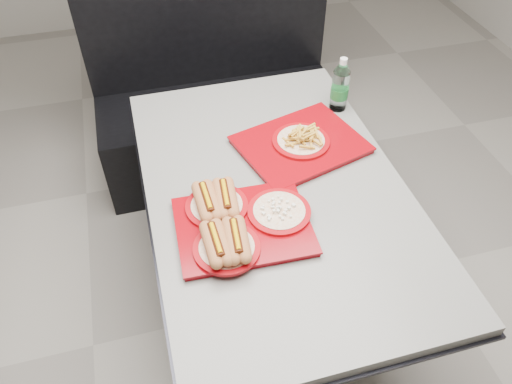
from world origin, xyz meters
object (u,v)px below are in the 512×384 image
object	(u,v)px
diner_table	(275,218)
tray_far	(301,142)
booth_bench	(217,99)
water_bottle	(340,87)
tray_near	(237,222)

from	to	relation	value
diner_table	tray_far	world-z (taller)	tray_far
diner_table	booth_bench	xyz separation A→B (m)	(0.00, 1.09, -0.18)
water_bottle	tray_near	bearing A→B (deg)	-136.01
tray_near	water_bottle	world-z (taller)	water_bottle
diner_table	water_bottle	world-z (taller)	water_bottle
booth_bench	tray_far	world-z (taller)	booth_bench
diner_table	booth_bench	bearing A→B (deg)	90.00
tray_near	tray_far	size ratio (longest dim) A/B	0.86
diner_table	booth_bench	world-z (taller)	booth_bench
diner_table	booth_bench	size ratio (longest dim) A/B	1.05
tray_near	diner_table	bearing A→B (deg)	41.62
tray_far	water_bottle	distance (m)	0.32
diner_table	tray_near	xyz separation A→B (m)	(-0.18, -0.16, 0.20)
diner_table	water_bottle	distance (m)	0.61
diner_table	water_bottle	size ratio (longest dim) A/B	6.13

